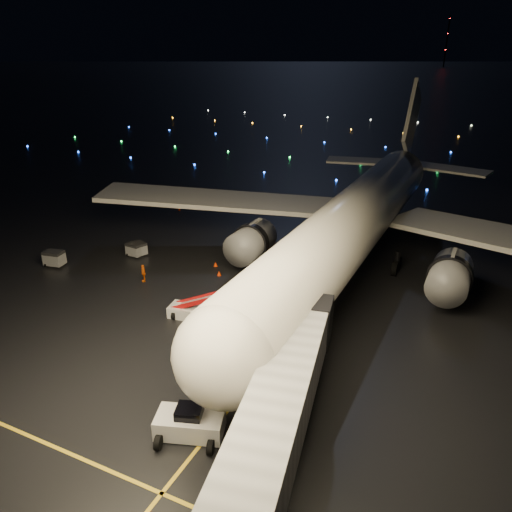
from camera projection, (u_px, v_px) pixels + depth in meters
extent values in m
plane|color=black|center=(460.00, 91.00, 289.97)|extent=(2000.00, 2000.00, 0.00)
cube|color=gold|center=(315.00, 301.00, 48.08)|extent=(0.25, 80.00, 0.02)
cube|color=silver|center=(190.00, 421.00, 31.19)|extent=(4.72, 3.46, 2.02)
imported|color=orange|center=(143.00, 273.00, 51.90)|extent=(1.15, 1.08, 1.91)
cone|color=#FA3400|center=(216.00, 264.00, 55.79)|extent=(0.61, 0.61, 0.53)
cone|color=#FA3400|center=(287.00, 256.00, 57.95)|extent=(0.60, 0.60, 0.53)
cone|color=#FA3400|center=(219.00, 273.00, 53.54)|extent=(0.57, 0.57, 0.52)
cone|color=#FA3400|center=(179.00, 209.00, 75.22)|extent=(0.44, 0.44, 0.49)
cylinder|color=black|center=(447.00, 42.00, 667.79)|extent=(1.80, 1.80, 64.00)
cube|color=gray|center=(139.00, 249.00, 58.75)|extent=(2.13, 1.82, 1.53)
cube|color=gray|center=(135.00, 250.00, 58.36)|extent=(1.99, 1.50, 1.58)
cube|color=gray|center=(54.00, 259.00, 55.66)|extent=(2.30, 1.79, 1.77)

